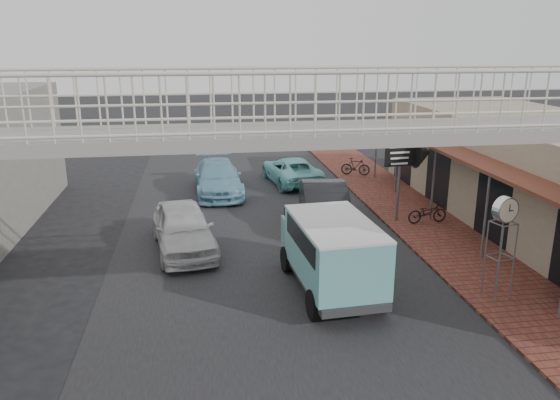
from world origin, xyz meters
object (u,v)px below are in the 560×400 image
object	(u,v)px
angkot_van	(332,246)
motorcycle_near	(427,212)
dark_sedan	(325,205)
angkot_far	(218,178)
white_hatchback	(183,228)
arrow_sign	(420,154)
street_clock	(505,215)
motorcycle_far	(355,167)
angkot_curb	(291,170)

from	to	relation	value
angkot_van	motorcycle_near	xyz separation A→B (m)	(5.05, 5.09, -0.87)
dark_sedan	angkot_far	bearing A→B (deg)	133.40
angkot_van	white_hatchback	bearing A→B (deg)	133.43
dark_sedan	arrow_sign	distance (m)	4.11
angkot_far	street_clock	bearing A→B (deg)	-61.77
motorcycle_far	angkot_curb	bearing A→B (deg)	123.67
angkot_van	angkot_far	bearing A→B (deg)	100.23
angkot_curb	motorcycle_far	distance (m)	3.60
motorcycle_far	dark_sedan	bearing A→B (deg)	176.97
motorcycle_far	white_hatchback	bearing A→B (deg)	158.28
angkot_curb	motorcycle_far	xyz separation A→B (m)	(3.52, 0.75, -0.10)
arrow_sign	motorcycle_far	bearing A→B (deg)	86.96
angkot_van	motorcycle_far	bearing A→B (deg)	67.19
motorcycle_far	arrow_sign	world-z (taller)	arrow_sign
angkot_far	white_hatchback	bearing A→B (deg)	-103.42
angkot_far	arrow_sign	xyz separation A→B (m)	(7.52, -5.33, 1.97)
dark_sedan	motorcycle_near	size ratio (longest dim) A/B	3.07
motorcycle_near	white_hatchback	bearing A→B (deg)	93.36
white_hatchback	street_clock	world-z (taller)	street_clock
dark_sedan	angkot_far	size ratio (longest dim) A/B	0.95
white_hatchback	motorcycle_near	size ratio (longest dim) A/B	2.95
angkot_far	angkot_curb	bearing A→B (deg)	18.04
motorcycle_near	motorcycle_far	distance (m)	7.96
motorcycle_far	street_clock	bearing A→B (deg)	-159.03
dark_sedan	motorcycle_far	xyz separation A→B (m)	(3.34, 7.26, -0.25)
street_clock	arrow_sign	size ratio (longest dim) A/B	0.89
street_clock	dark_sedan	bearing A→B (deg)	99.36
white_hatchback	angkot_van	world-z (taller)	angkot_van
motorcycle_near	arrow_sign	world-z (taller)	arrow_sign
angkot_curb	street_clock	xyz separation A→B (m)	(3.35, -13.50, 1.83)
angkot_curb	angkot_van	bearing A→B (deg)	77.80
angkot_far	street_clock	world-z (taller)	street_clock
motorcycle_near	dark_sedan	bearing A→B (deg)	75.78
white_hatchback	motorcycle_near	xyz separation A→B (m)	(9.22, 1.24, -0.28)
white_hatchback	street_clock	xyz separation A→B (m)	(8.50, -5.07, 1.68)
white_hatchback	street_clock	bearing A→B (deg)	-38.78
angkot_curb	angkot_far	xyz separation A→B (m)	(-3.71, -1.35, 0.09)
angkot_curb	angkot_van	size ratio (longest dim) A/B	1.03
motorcycle_near	motorcycle_far	size ratio (longest dim) A/B	1.05
angkot_curb	white_hatchback	bearing A→B (deg)	50.95
angkot_far	motorcycle_near	xyz separation A→B (m)	(7.77, -5.84, -0.23)
angkot_far	motorcycle_far	world-z (taller)	angkot_far
angkot_curb	motorcycle_far	size ratio (longest dim) A/B	3.13
angkot_curb	dark_sedan	bearing A→B (deg)	84.00
angkot_curb	street_clock	world-z (taller)	street_clock
dark_sedan	motorcycle_near	distance (m)	3.95
angkot_van	street_clock	bearing A→B (deg)	-19.42
dark_sedan	motorcycle_near	xyz separation A→B (m)	(3.88, -0.68, -0.28)
angkot_far	dark_sedan	bearing A→B (deg)	-54.90
motorcycle_near	arrow_sign	size ratio (longest dim) A/B	0.49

